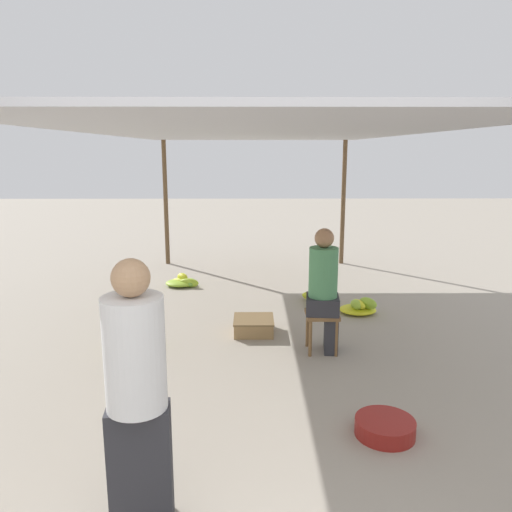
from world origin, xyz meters
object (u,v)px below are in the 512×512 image
(vendor_foreground, at_px, (137,393))
(banana_pile_left_0, at_px, (139,344))
(basin_black, at_px, (385,427))
(stool, at_px, (322,320))
(vendor_seated, at_px, (325,288))
(banana_pile_right_0, at_px, (320,298))
(banana_pile_left_1, at_px, (183,282))
(crate_near, at_px, (254,325))
(banana_pile_right_1, at_px, (360,307))

(vendor_foreground, bearing_deg, banana_pile_left_0, 103.00)
(basin_black, bearing_deg, stool, 99.18)
(stool, height_order, vendor_seated, vendor_seated)
(basin_black, distance_m, banana_pile_right_0, 3.31)
(stool, xyz_separation_m, basin_black, (0.26, -1.61, -0.28))
(vendor_foreground, height_order, banana_pile_left_0, vendor_foreground)
(vendor_seated, bearing_deg, basin_black, -81.52)
(basin_black, relative_size, banana_pile_left_1, 0.84)
(banana_pile_left_1, height_order, banana_pile_right_0, banana_pile_right_0)
(stool, distance_m, crate_near, 0.94)
(vendor_foreground, distance_m, banana_pile_right_0, 4.54)
(vendor_foreground, relative_size, vendor_seated, 1.18)
(banana_pile_left_1, bearing_deg, banana_pile_left_0, -92.77)
(stool, bearing_deg, basin_black, -80.82)
(banana_pile_left_0, xyz_separation_m, banana_pile_right_0, (2.16, 1.66, -0.00))
(basin_black, bearing_deg, banana_pile_right_0, 90.92)
(vendor_seated, height_order, banana_pile_right_1, vendor_seated)
(banana_pile_left_0, height_order, banana_pile_right_0, banana_pile_right_0)
(banana_pile_left_1, height_order, crate_near, banana_pile_left_1)
(stool, height_order, banana_pile_right_1, stool)
(banana_pile_left_0, height_order, banana_pile_right_1, banana_pile_right_1)
(vendor_seated, bearing_deg, crate_near, 143.40)
(crate_near, bearing_deg, banana_pile_right_1, 26.46)
(banana_pile_left_1, distance_m, crate_near, 2.34)
(vendor_foreground, relative_size, basin_black, 3.46)
(stool, height_order, banana_pile_left_1, stool)
(banana_pile_left_1, bearing_deg, vendor_foreground, -84.88)
(vendor_foreground, xyz_separation_m, crate_near, (0.65, 3.05, -0.72))
(banana_pile_left_1, distance_m, banana_pile_right_0, 2.23)
(vendor_foreground, relative_size, banana_pile_left_1, 2.89)
(basin_black, relative_size, crate_near, 0.96)
(vendor_seated, height_order, crate_near, vendor_seated)
(banana_pile_right_0, bearing_deg, banana_pile_left_0, -142.37)
(vendor_seated, distance_m, basin_black, 1.75)
(stool, xyz_separation_m, banana_pile_right_0, (0.21, 1.69, -0.27))
(banana_pile_left_0, bearing_deg, banana_pile_right_1, 24.86)
(vendor_seated, relative_size, banana_pile_right_0, 2.56)
(banana_pile_right_1, relative_size, crate_near, 1.07)
(vendor_foreground, relative_size, banana_pile_left_0, 2.54)
(basin_black, bearing_deg, vendor_seated, 98.48)
(banana_pile_right_0, bearing_deg, crate_near, -129.09)
(vendor_foreground, relative_size, stool, 3.65)
(vendor_seated, bearing_deg, stool, -173.81)
(banana_pile_left_0, bearing_deg, vendor_seated, -0.81)
(stool, distance_m, banana_pile_left_0, 1.97)
(banana_pile_right_0, height_order, crate_near, banana_pile_right_0)
(vendor_seated, bearing_deg, banana_pile_left_1, 125.20)
(vendor_foreground, distance_m, vendor_seated, 2.86)
(stool, bearing_deg, vendor_foreground, -118.74)
(basin_black, xyz_separation_m, banana_pile_right_0, (-0.05, 3.31, 0.01))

